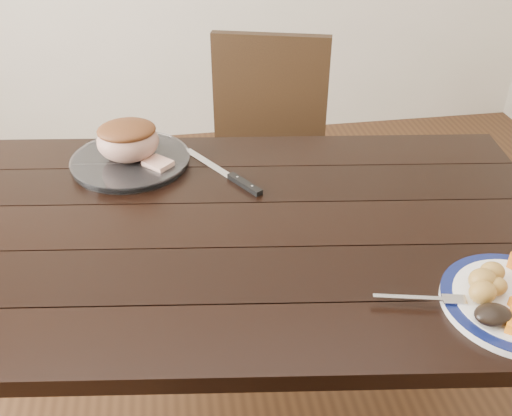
{
  "coord_description": "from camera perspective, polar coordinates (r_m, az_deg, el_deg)",
  "views": [
    {
      "loc": [
        -0.09,
        -1.09,
        1.52
      ],
      "look_at": [
        0.08,
        -0.02,
        0.8
      ],
      "focal_mm": 40.0,
      "sensor_mm": 36.0,
      "label": 1
    }
  ],
  "objects": [
    {
      "name": "roast_joint",
      "position": [
        1.58,
        -12.68,
        6.51
      ],
      "size": [
        0.17,
        0.14,
        0.11
      ],
      "primitive_type": "ellipsoid",
      "color": "tan",
      "rests_on": "serving_platter"
    },
    {
      "name": "dining_table",
      "position": [
        1.39,
        -3.39,
        -4.72
      ],
      "size": [
        1.7,
        1.1,
        0.75
      ],
      "rotation": [
        0.0,
        0.0,
        -0.13
      ],
      "color": "black",
      "rests_on": "ground"
    },
    {
      "name": "fork",
      "position": [
        1.16,
        16.7,
        -8.7
      ],
      "size": [
        0.18,
        0.06,
        0.0
      ],
      "rotation": [
        0.0,
        0.0,
        -0.22
      ],
      "color": "silver",
      "rests_on": "dinner_plate"
    },
    {
      "name": "dark_mushroom",
      "position": [
        1.14,
        22.63,
        -9.82
      ],
      "size": [
        0.07,
        0.05,
        0.03
      ],
      "primitive_type": "ellipsoid",
      "color": "black",
      "rests_on": "dinner_plate"
    },
    {
      "name": "chair_far",
      "position": [
        2.1,
        1.03,
        5.45
      ],
      "size": [
        0.52,
        0.53,
        0.93
      ],
      "rotation": [
        0.0,
        0.0,
        2.86
      ],
      "color": "black",
      "rests_on": "ground"
    },
    {
      "name": "serving_platter",
      "position": [
        1.61,
        -12.4,
        4.55
      ],
      "size": [
        0.31,
        0.31,
        0.02
      ],
      "primitive_type": "cylinder",
      "color": "white",
      "rests_on": "dining_table"
    },
    {
      "name": "roasted_potatoes",
      "position": [
        1.2,
        22.11,
        -6.91
      ],
      "size": [
        0.1,
        0.1,
        0.05
      ],
      "color": "gold",
      "rests_on": "dinner_plate"
    },
    {
      "name": "carving_knife",
      "position": [
        1.5,
        -2.11,
        2.96
      ],
      "size": [
        0.19,
        0.28,
        0.01
      ],
      "rotation": [
        0.0,
        0.0,
        -1.02
      ],
      "color": "silver",
      "rests_on": "dining_table"
    },
    {
      "name": "cut_slice",
      "position": [
        1.55,
        -9.76,
        4.36
      ],
      "size": [
        0.09,
        0.09,
        0.02
      ],
      "primitive_type": "cube",
      "rotation": [
        0.0,
        0.0,
        -0.79
      ],
      "color": "tan",
      "rests_on": "serving_platter"
    }
  ]
}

